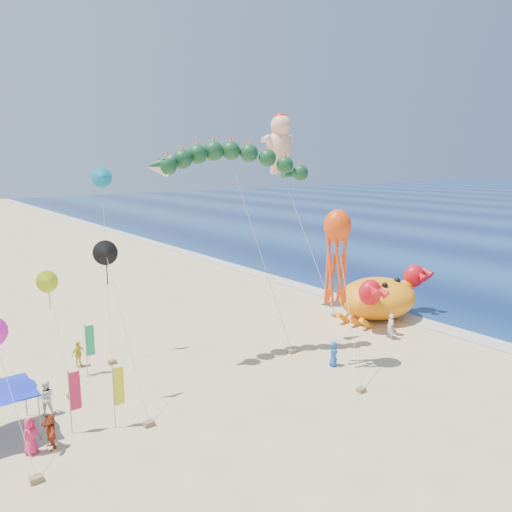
% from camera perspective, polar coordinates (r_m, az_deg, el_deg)
% --- Properties ---
extents(ground, '(320.00, 320.00, 0.00)m').
position_cam_1_polar(ground, '(34.90, 4.69, -10.66)').
color(ground, '#D1B784').
rests_on(ground, ground).
extents(foam_strip, '(320.00, 320.00, 0.00)m').
position_cam_1_polar(foam_strip, '(43.40, 16.69, -6.72)').
color(foam_strip, silver).
rests_on(foam_strip, ground).
extents(crab_inflatable, '(9.29, 6.80, 4.07)m').
position_cam_1_polar(crab_inflatable, '(42.26, 13.87, -4.52)').
color(crab_inflatable, orange).
rests_on(crab_inflatable, ground).
extents(dragon_kite, '(10.70, 4.21, 13.63)m').
position_cam_1_polar(dragon_kite, '(31.68, -2.70, 10.26)').
color(dragon_kite, '#0F3A1D').
rests_on(dragon_kite, ground).
extents(cherub_kite, '(3.15, 6.41, 16.66)m').
position_cam_1_polar(cherub_kite, '(42.99, 2.75, 12.87)').
color(cherub_kite, '#FFB99B').
rests_on(cherub_kite, ground).
extents(octopus_kite, '(2.60, 4.57, 9.92)m').
position_cam_1_polar(octopus_kite, '(30.68, 9.22, 0.69)').
color(octopus_kite, '#FF440D').
rests_on(octopus_kite, ground).
extents(feather_flags, '(8.68, 7.03, 3.20)m').
position_cam_1_polar(feather_flags, '(27.81, -21.75, -12.75)').
color(feather_flags, gray).
rests_on(feather_flags, ground).
extents(beachgoers, '(25.19, 10.45, 1.89)m').
position_cam_1_polar(beachgoers, '(28.49, -12.25, -14.16)').
color(beachgoers, yellow).
rests_on(beachgoers, ground).
extents(small_kites, '(9.67, 12.27, 12.43)m').
position_cam_1_polar(small_kites, '(28.58, -20.38, -1.39)').
color(small_kites, '#B8CE16').
rests_on(small_kites, ground).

